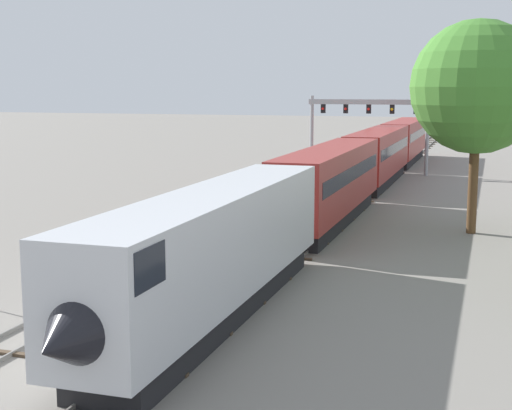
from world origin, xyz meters
TOP-DOWN VIEW (x-y plane):
  - ground_plane at (0.00, 0.00)m, footprint 400.00×400.00m
  - track_main at (2.00, 60.00)m, footprint 2.60×200.00m
  - track_near at (-3.50, 40.00)m, footprint 2.60×160.00m
  - passenger_train at (2.00, 34.87)m, footprint 3.04×82.60m
  - signal_gantry at (-0.25, 52.77)m, footprint 12.10×0.49m
  - trackside_tree_mid at (10.65, 23.81)m, footprint 7.75×7.75m

SIDE VIEW (x-z plane):
  - ground_plane at x=0.00m, z-range 0.00..0.00m
  - track_main at x=2.00m, z-range -0.01..0.15m
  - track_near at x=-3.50m, z-range -0.01..0.15m
  - passenger_train at x=2.00m, z-range 0.20..5.00m
  - signal_gantry at x=-0.25m, z-range 1.83..9.56m
  - trackside_tree_mid at x=10.65m, z-range 2.33..14.79m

